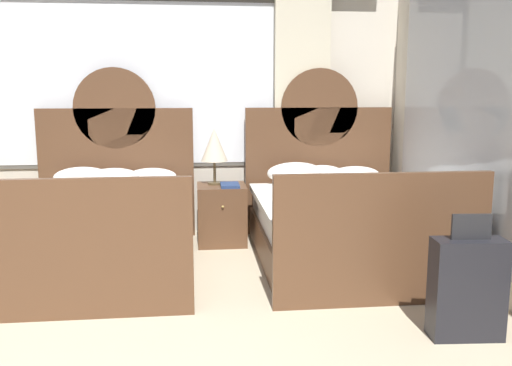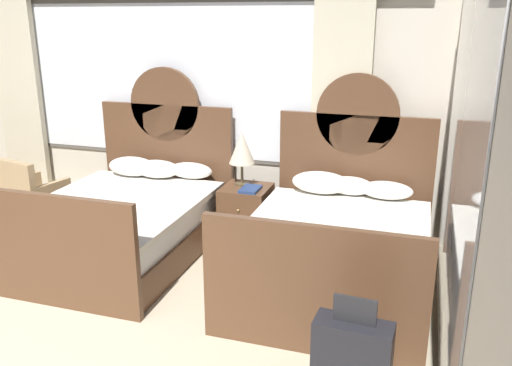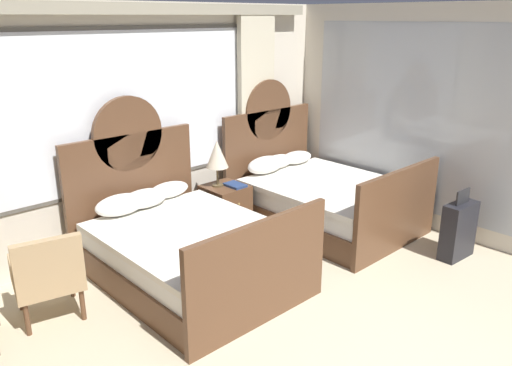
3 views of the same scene
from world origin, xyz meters
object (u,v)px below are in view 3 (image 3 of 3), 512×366
object	(u,v)px
bed_near_window	(184,246)
armchair_by_window_left	(48,273)
bed_near_mirror	(321,197)
nightstand_between_beds	(225,209)
suitcase_on_floor	(458,230)
table_lamp_on_nightstand	(217,155)
book_on_nightstand	(235,185)

from	to	relation	value
bed_near_window	armchair_by_window_left	xyz separation A→B (m)	(-1.28, 0.20, 0.09)
bed_near_mirror	nightstand_between_beds	xyz separation A→B (m)	(-1.05, 0.63, -0.06)
bed_near_mirror	suitcase_on_floor	bearing A→B (deg)	-77.83
bed_near_mirror	suitcase_on_floor	world-z (taller)	bed_near_mirror
suitcase_on_floor	table_lamp_on_nightstand	bearing A→B (deg)	122.10
bed_near_mirror	book_on_nightstand	size ratio (longest dim) A/B	8.21
bed_near_mirror	table_lamp_on_nightstand	bearing A→B (deg)	148.19
bed_near_window	suitcase_on_floor	xyz separation A→B (m)	(2.47, -1.66, -0.03)
suitcase_on_floor	armchair_by_window_left	bearing A→B (deg)	153.59
bed_near_mirror	book_on_nightstand	bearing A→B (deg)	151.18
bed_near_mirror	bed_near_window	bearing A→B (deg)	179.94
nightstand_between_beds	book_on_nightstand	world-z (taller)	book_on_nightstand
book_on_nightstand	suitcase_on_floor	size ratio (longest dim) A/B	0.33
nightstand_between_beds	table_lamp_on_nightstand	distance (m)	0.69
bed_near_window	armchair_by_window_left	bearing A→B (deg)	171.00
armchair_by_window_left	suitcase_on_floor	bearing A→B (deg)	-26.41
nightstand_between_beds	armchair_by_window_left	world-z (taller)	armchair_by_window_left
book_on_nightstand	table_lamp_on_nightstand	bearing A→B (deg)	132.19
bed_near_window	suitcase_on_floor	world-z (taller)	bed_near_window
table_lamp_on_nightstand	armchair_by_window_left	distance (m)	2.39
bed_near_window	nightstand_between_beds	world-z (taller)	bed_near_window
armchair_by_window_left	bed_near_mirror	bearing A→B (deg)	-3.46
suitcase_on_floor	nightstand_between_beds	bearing A→B (deg)	121.65
bed_near_window	bed_near_mirror	world-z (taller)	same
book_on_nightstand	nightstand_between_beds	bearing A→B (deg)	129.34
bed_near_mirror	nightstand_between_beds	distance (m)	1.23
bed_near_window	book_on_nightstand	xyz separation A→B (m)	(1.13, 0.53, 0.25)
nightstand_between_beds	bed_near_mirror	bearing A→B (deg)	-30.97
book_on_nightstand	bed_near_mirror	bearing A→B (deg)	-28.82
suitcase_on_floor	bed_near_mirror	bearing A→B (deg)	102.17
armchair_by_window_left	suitcase_on_floor	xyz separation A→B (m)	(3.75, -1.86, -0.12)
bed_near_mirror	table_lamp_on_nightstand	size ratio (longest dim) A/B	3.78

